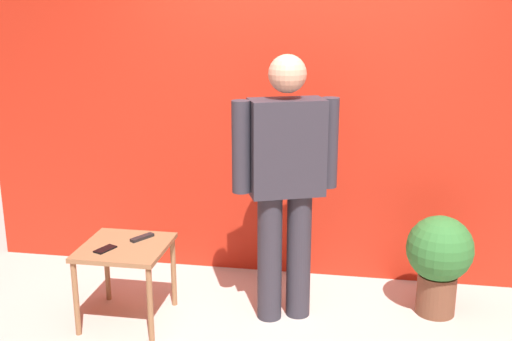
{
  "coord_description": "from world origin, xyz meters",
  "views": [
    {
      "loc": [
        0.43,
        -3.22,
        2.03
      ],
      "look_at": [
        -0.21,
        0.55,
        0.98
      ],
      "focal_mm": 42.93,
      "sensor_mm": 36.0,
      "label": 1
    }
  ],
  "objects": [
    {
      "name": "back_wall_red",
      "position": [
        0.0,
        1.23,
        1.44
      ],
      "size": [
        4.89,
        0.12,
        2.88
      ],
      "primitive_type": "cube",
      "color": "red",
      "rests_on": "ground_plane"
    },
    {
      "name": "potted_plant",
      "position": [
        1.0,
        0.68,
        0.41
      ],
      "size": [
        0.44,
        0.44,
        0.69
      ],
      "color": "brown",
      "rests_on": "ground_plane"
    },
    {
      "name": "side_table",
      "position": [
        -1.01,
        0.26,
        0.45
      ],
      "size": [
        0.54,
        0.54,
        0.53
      ],
      "color": "olive",
      "rests_on": "ground_plane"
    },
    {
      "name": "tv_remote",
      "position": [
        -0.94,
        0.38,
        0.54
      ],
      "size": [
        0.13,
        0.17,
        0.02
      ],
      "primitive_type": "cube",
      "rotation": [
        0.0,
        0.0,
        -0.56
      ],
      "color": "black",
      "rests_on": "side_table"
    },
    {
      "name": "cell_phone",
      "position": [
        -1.11,
        0.16,
        0.53
      ],
      "size": [
        0.12,
        0.16,
        0.01
      ],
      "primitive_type": "cube",
      "rotation": [
        0.0,
        0.0,
        -0.4
      ],
      "color": "black",
      "rests_on": "side_table"
    },
    {
      "name": "standing_person",
      "position": [
        -0.01,
        0.48,
        0.97
      ],
      "size": [
        0.68,
        0.39,
        1.74
      ],
      "color": "#2D2D38",
      "rests_on": "ground_plane"
    }
  ]
}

